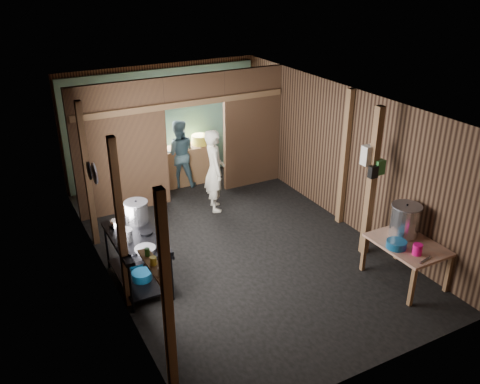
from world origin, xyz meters
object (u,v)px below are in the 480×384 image
prep_table (405,262)px  pink_bucket (417,249)px  gas_range (138,260)px  cook (215,170)px  stock_pot (405,221)px  yellow_tub (200,140)px  stove_pot_large (137,212)px

prep_table → pink_bucket: size_ratio=6.72×
gas_range → cook: (2.18, 1.80, 0.41)m
stock_pot → yellow_tub: bearing=104.5°
prep_table → gas_range: bearing=153.1°
stock_pot → yellow_tub: 5.14m
stock_pot → yellow_tub: size_ratio=1.41×
stove_pot_large → stock_pot: size_ratio=0.69×
prep_table → stove_pot_large: size_ratio=3.04×
pink_bucket → yellow_tub: bearing=100.8°
stove_pot_large → yellow_tub: (2.37, 2.90, -0.06)m
prep_table → stove_pot_large: stove_pot_large is taller
gas_range → pink_bucket: size_ratio=8.48×
stock_pot → pink_bucket: bearing=-114.3°
prep_table → stock_pot: 0.64m
cook → pink_bucket: bearing=-147.0°
pink_bucket → yellow_tub: yellow_tub is taller
yellow_tub → stock_pot: bearing=-75.5°
stock_pot → cook: size_ratio=0.32×
gas_range → prep_table: 4.16m
gas_range → pink_bucket: 4.21m
stock_pot → prep_table: bearing=-117.3°
stove_pot_large → pink_bucket: size_ratio=2.21×
stove_pot_large → yellow_tub: size_ratio=0.98×
stock_pot → cook: (-1.65, 3.46, -0.08)m
yellow_tub → pink_bucket: bearing=-79.2°
gas_range → pink_bucket: gas_range is taller
prep_table → pink_bucket: bearing=-111.9°
yellow_tub → cook: size_ratio=0.23×
gas_range → yellow_tub: (2.54, 3.32, 0.53)m
stove_pot_large → pink_bucket: bearing=-37.2°
stock_pot → cook: 3.83m
stove_pot_large → pink_bucket: 4.31m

